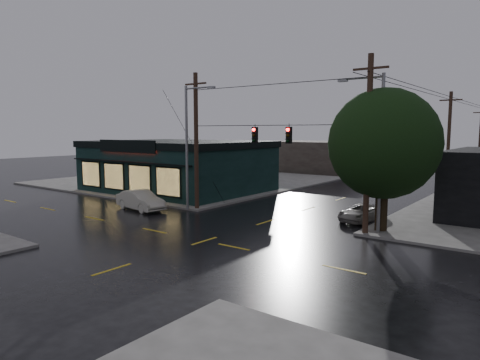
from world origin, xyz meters
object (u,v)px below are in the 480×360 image
Objects in this scene: sedan_cream at (141,200)px; utility_pole_nw at (197,210)px; utility_pole_ne at (365,235)px; suv_silver at (361,213)px; corner_tree at (384,144)px.

utility_pole_nw is at bearing -44.57° from sedan_cream.
utility_pole_ne is at bearing -72.81° from sedan_cream.
sedan_cream is at bearing -171.12° from utility_pole_ne.
sedan_cream is (-16.38, -2.56, 0.75)m from utility_pole_ne.
utility_pole_ne is (13.00, 0.00, 0.00)m from utility_pole_nw.
sedan_cream is 16.01m from suv_silver.
sedan_cream is at bearing -152.01° from suv_silver.
corner_tree is 5.34m from utility_pole_ne.
sedan_cream is at bearing -167.61° from corner_tree.
sedan_cream is (-3.38, -2.56, 0.75)m from utility_pole_nw.
utility_pole_ne is 2.54× the size of suv_silver.
sedan_cream is at bearing -142.88° from utility_pole_nw.
corner_tree reaches higher than utility_pole_nw.
suv_silver is (14.76, 6.20, -0.19)m from sedan_cream.
corner_tree is at bearing -69.30° from sedan_cream.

